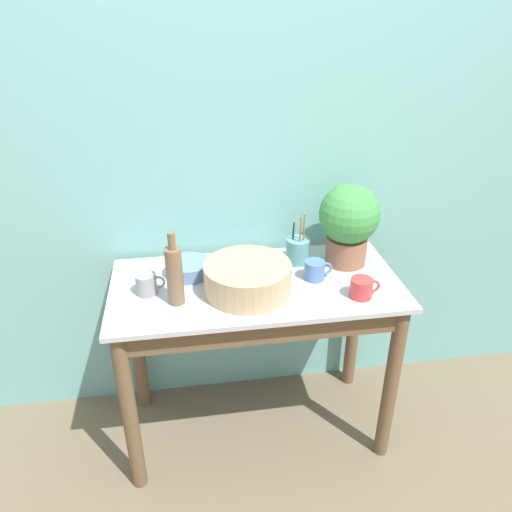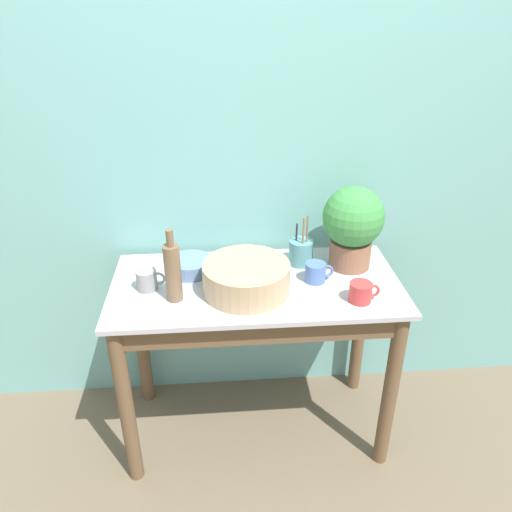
{
  "view_description": "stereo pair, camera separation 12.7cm",
  "coord_description": "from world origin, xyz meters",
  "px_view_note": "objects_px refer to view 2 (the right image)",
  "views": [
    {
      "loc": [
        -0.26,
        -1.4,
        1.82
      ],
      "look_at": [
        0.0,
        0.28,
        0.91
      ],
      "focal_mm": 35.0,
      "sensor_mm": 36.0,
      "label": 1
    },
    {
      "loc": [
        -0.14,
        -1.42,
        1.82
      ],
      "look_at": [
        0.0,
        0.28,
        0.91
      ],
      "focal_mm": 35.0,
      "sensor_mm": 36.0,
      "label": 2
    }
  ],
  "objects_px": {
    "mug_blue": "(316,272)",
    "utensil_cup": "(301,252)",
    "bowl_wash_large": "(246,278)",
    "bottle_tall": "(173,271)",
    "mug_red": "(361,292)",
    "mug_grey": "(147,280)",
    "potted_plant": "(353,224)",
    "bowl_small_blue": "(190,266)"
  },
  "relations": [
    {
      "from": "mug_blue",
      "to": "utensil_cup",
      "type": "relative_size",
      "value": 0.5
    },
    {
      "from": "bowl_wash_large",
      "to": "bottle_tall",
      "type": "relative_size",
      "value": 1.16
    },
    {
      "from": "mug_red",
      "to": "mug_blue",
      "type": "xyz_separation_m",
      "value": [
        -0.14,
        0.16,
        0.0
      ]
    },
    {
      "from": "mug_blue",
      "to": "mug_grey",
      "type": "height_order",
      "value": "mug_grey"
    },
    {
      "from": "bottle_tall",
      "to": "utensil_cup",
      "type": "bearing_deg",
      "value": 24.73
    },
    {
      "from": "bottle_tall",
      "to": "mug_grey",
      "type": "xyz_separation_m",
      "value": [
        -0.11,
        0.08,
        -0.08
      ]
    },
    {
      "from": "mug_red",
      "to": "mug_blue",
      "type": "height_order",
      "value": "mug_blue"
    },
    {
      "from": "potted_plant",
      "to": "utensil_cup",
      "type": "distance_m",
      "value": 0.25
    },
    {
      "from": "bottle_tall",
      "to": "mug_grey",
      "type": "distance_m",
      "value": 0.16
    },
    {
      "from": "potted_plant",
      "to": "bottle_tall",
      "type": "bearing_deg",
      "value": -164.15
    },
    {
      "from": "bottle_tall",
      "to": "bowl_wash_large",
      "type": "bearing_deg",
      "value": 7.2
    },
    {
      "from": "bowl_small_blue",
      "to": "bottle_tall",
      "type": "bearing_deg",
      "value": -104.29
    },
    {
      "from": "bowl_wash_large",
      "to": "bottle_tall",
      "type": "xyz_separation_m",
      "value": [
        -0.27,
        -0.03,
        0.06
      ]
    },
    {
      "from": "bowl_wash_large",
      "to": "utensil_cup",
      "type": "bearing_deg",
      "value": 39.82
    },
    {
      "from": "bowl_small_blue",
      "to": "potted_plant",
      "type": "bearing_deg",
      "value": 0.05
    },
    {
      "from": "mug_red",
      "to": "mug_grey",
      "type": "bearing_deg",
      "value": 169.53
    },
    {
      "from": "bowl_wash_large",
      "to": "utensil_cup",
      "type": "distance_m",
      "value": 0.32
    },
    {
      "from": "potted_plant",
      "to": "utensil_cup",
      "type": "xyz_separation_m",
      "value": [
        -0.2,
        0.03,
        -0.14
      ]
    },
    {
      "from": "mug_blue",
      "to": "utensil_cup",
      "type": "xyz_separation_m",
      "value": [
        -0.04,
        0.15,
        0.02
      ]
    },
    {
      "from": "mug_grey",
      "to": "utensil_cup",
      "type": "bearing_deg",
      "value": 14.15
    },
    {
      "from": "potted_plant",
      "to": "bowl_wash_large",
      "type": "relative_size",
      "value": 1.04
    },
    {
      "from": "bowl_wash_large",
      "to": "utensil_cup",
      "type": "height_order",
      "value": "utensil_cup"
    },
    {
      "from": "mug_red",
      "to": "utensil_cup",
      "type": "distance_m",
      "value": 0.35
    },
    {
      "from": "bowl_wash_large",
      "to": "utensil_cup",
      "type": "relative_size",
      "value": 1.47
    },
    {
      "from": "bowl_small_blue",
      "to": "bowl_wash_large",
      "type": "bearing_deg",
      "value": -37.43
    },
    {
      "from": "potted_plant",
      "to": "mug_grey",
      "type": "bearing_deg",
      "value": -171.5
    },
    {
      "from": "mug_blue",
      "to": "mug_grey",
      "type": "bearing_deg",
      "value": -179.22
    },
    {
      "from": "mug_blue",
      "to": "bowl_small_blue",
      "type": "distance_m",
      "value": 0.51
    },
    {
      "from": "mug_blue",
      "to": "bowl_small_blue",
      "type": "height_order",
      "value": "mug_blue"
    },
    {
      "from": "potted_plant",
      "to": "mug_blue",
      "type": "bearing_deg",
      "value": -145.14
    },
    {
      "from": "potted_plant",
      "to": "utensil_cup",
      "type": "relative_size",
      "value": 1.52
    },
    {
      "from": "potted_plant",
      "to": "mug_blue",
      "type": "distance_m",
      "value": 0.25
    },
    {
      "from": "bowl_wash_large",
      "to": "mug_blue",
      "type": "relative_size",
      "value": 2.93
    },
    {
      "from": "bottle_tall",
      "to": "mug_blue",
      "type": "relative_size",
      "value": 2.51
    },
    {
      "from": "mug_grey",
      "to": "potted_plant",
      "type": "bearing_deg",
      "value": 8.5
    },
    {
      "from": "potted_plant",
      "to": "utensil_cup",
      "type": "bearing_deg",
      "value": 170.38
    },
    {
      "from": "bowl_wash_large",
      "to": "mug_grey",
      "type": "bearing_deg",
      "value": 173.15
    },
    {
      "from": "mug_grey",
      "to": "bowl_small_blue",
      "type": "height_order",
      "value": "mug_grey"
    },
    {
      "from": "bowl_wash_large",
      "to": "bowl_small_blue",
      "type": "bearing_deg",
      "value": 142.57
    },
    {
      "from": "potted_plant",
      "to": "bowl_wash_large",
      "type": "xyz_separation_m",
      "value": [
        -0.44,
        -0.17,
        -0.13
      ]
    },
    {
      "from": "bottle_tall",
      "to": "mug_blue",
      "type": "xyz_separation_m",
      "value": [
        0.55,
        0.09,
        -0.08
      ]
    },
    {
      "from": "mug_grey",
      "to": "utensil_cup",
      "type": "xyz_separation_m",
      "value": [
        0.62,
        0.16,
        0.01
      ]
    }
  ]
}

